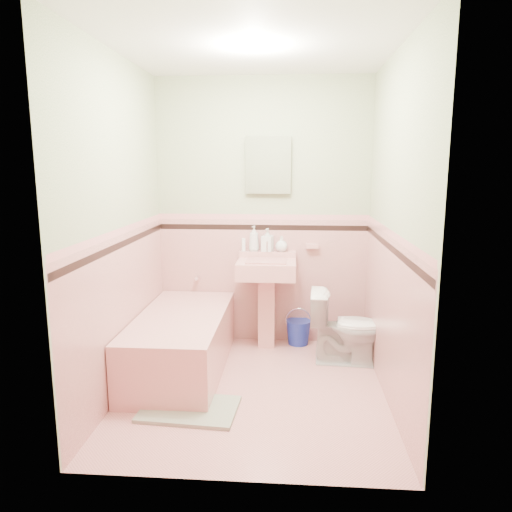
# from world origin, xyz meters

# --- Properties ---
(floor) EXTENTS (2.20, 2.20, 0.00)m
(floor) POSITION_xyz_m (0.00, 0.00, 0.00)
(floor) COLOR #DB938F
(floor) RESTS_ON ground
(ceiling) EXTENTS (2.20, 2.20, 0.00)m
(ceiling) POSITION_xyz_m (0.00, 0.00, 2.50)
(ceiling) COLOR white
(ceiling) RESTS_ON ground
(wall_back) EXTENTS (2.50, 0.00, 2.50)m
(wall_back) POSITION_xyz_m (0.00, 1.10, 1.25)
(wall_back) COLOR beige
(wall_back) RESTS_ON ground
(wall_front) EXTENTS (2.50, 0.00, 2.50)m
(wall_front) POSITION_xyz_m (0.00, -1.10, 1.25)
(wall_front) COLOR beige
(wall_front) RESTS_ON ground
(wall_left) EXTENTS (0.00, 2.50, 2.50)m
(wall_left) POSITION_xyz_m (-1.00, 0.00, 1.25)
(wall_left) COLOR beige
(wall_left) RESTS_ON ground
(wall_right) EXTENTS (0.00, 2.50, 2.50)m
(wall_right) POSITION_xyz_m (1.00, 0.00, 1.25)
(wall_right) COLOR beige
(wall_right) RESTS_ON ground
(wainscot_back) EXTENTS (2.00, 0.00, 2.00)m
(wainscot_back) POSITION_xyz_m (0.00, 1.09, 0.60)
(wainscot_back) COLOR #DD9894
(wainscot_back) RESTS_ON ground
(wainscot_front) EXTENTS (2.00, 0.00, 2.00)m
(wainscot_front) POSITION_xyz_m (0.00, -1.09, 0.60)
(wainscot_front) COLOR #DD9894
(wainscot_front) RESTS_ON ground
(wainscot_left) EXTENTS (0.00, 2.20, 2.20)m
(wainscot_left) POSITION_xyz_m (-0.99, 0.00, 0.60)
(wainscot_left) COLOR #DD9894
(wainscot_left) RESTS_ON ground
(wainscot_right) EXTENTS (0.00, 2.20, 2.20)m
(wainscot_right) POSITION_xyz_m (0.99, 0.00, 0.60)
(wainscot_right) COLOR #DD9894
(wainscot_right) RESTS_ON ground
(accent_back) EXTENTS (2.00, 0.00, 2.00)m
(accent_back) POSITION_xyz_m (0.00, 1.08, 1.12)
(accent_back) COLOR black
(accent_back) RESTS_ON ground
(accent_front) EXTENTS (2.00, 0.00, 2.00)m
(accent_front) POSITION_xyz_m (0.00, -1.08, 1.12)
(accent_front) COLOR black
(accent_front) RESTS_ON ground
(accent_left) EXTENTS (0.00, 2.20, 2.20)m
(accent_left) POSITION_xyz_m (-0.98, 0.00, 1.12)
(accent_left) COLOR black
(accent_left) RESTS_ON ground
(accent_right) EXTENTS (0.00, 2.20, 2.20)m
(accent_right) POSITION_xyz_m (0.98, 0.00, 1.12)
(accent_right) COLOR black
(accent_right) RESTS_ON ground
(cap_back) EXTENTS (2.00, 0.00, 2.00)m
(cap_back) POSITION_xyz_m (0.00, 1.08, 1.22)
(cap_back) COLOR #DB8A8C
(cap_back) RESTS_ON ground
(cap_front) EXTENTS (2.00, 0.00, 2.00)m
(cap_front) POSITION_xyz_m (0.00, -1.08, 1.22)
(cap_front) COLOR #DB8A8C
(cap_front) RESTS_ON ground
(cap_left) EXTENTS (0.00, 2.20, 2.20)m
(cap_left) POSITION_xyz_m (-0.98, 0.00, 1.22)
(cap_left) COLOR #DB8A8C
(cap_left) RESTS_ON ground
(cap_right) EXTENTS (0.00, 2.20, 2.20)m
(cap_right) POSITION_xyz_m (0.98, 0.00, 1.22)
(cap_right) COLOR #DB8A8C
(cap_right) RESTS_ON ground
(bathtub) EXTENTS (0.70, 1.50, 0.45)m
(bathtub) POSITION_xyz_m (-0.63, 0.33, 0.23)
(bathtub) COLOR #D68F8B
(bathtub) RESTS_ON floor
(tub_faucet) EXTENTS (0.04, 0.12, 0.04)m
(tub_faucet) POSITION_xyz_m (-0.63, 1.05, 0.63)
(tub_faucet) COLOR silver
(tub_faucet) RESTS_ON wall_back
(sink) EXTENTS (0.54, 0.48, 0.84)m
(sink) POSITION_xyz_m (0.05, 0.86, 0.42)
(sink) COLOR #D68F8B
(sink) RESTS_ON floor
(sink_faucet) EXTENTS (0.02, 0.02, 0.10)m
(sink_faucet) POSITION_xyz_m (0.05, 1.00, 0.95)
(sink_faucet) COLOR silver
(sink_faucet) RESTS_ON sink
(medicine_cabinet) EXTENTS (0.37, 0.04, 0.46)m
(medicine_cabinet) POSITION_xyz_m (0.05, 1.07, 1.70)
(medicine_cabinet) COLOR white
(medicine_cabinet) RESTS_ON wall_back
(soap_dish) EXTENTS (0.12, 0.07, 0.04)m
(soap_dish) POSITION_xyz_m (0.47, 1.06, 0.95)
(soap_dish) COLOR #D68F8B
(soap_dish) RESTS_ON wall_back
(soap_bottle_left) EXTENTS (0.12, 0.12, 0.24)m
(soap_bottle_left) POSITION_xyz_m (-0.08, 1.04, 1.02)
(soap_bottle_left) COLOR #B2B2B2
(soap_bottle_left) RESTS_ON sink
(soap_bottle_mid) EXTENTS (0.12, 0.12, 0.22)m
(soap_bottle_mid) POSITION_xyz_m (0.05, 1.04, 1.01)
(soap_bottle_mid) COLOR #B2B2B2
(soap_bottle_mid) RESTS_ON sink
(soap_bottle_right) EXTENTS (0.14, 0.14, 0.14)m
(soap_bottle_right) POSITION_xyz_m (0.18, 1.04, 0.97)
(soap_bottle_right) COLOR #B2B2B2
(soap_bottle_right) RESTS_ON sink
(tube) EXTENTS (0.04, 0.04, 0.12)m
(tube) POSITION_xyz_m (-0.18, 1.04, 0.96)
(tube) COLOR white
(tube) RESTS_ON sink
(toilet) EXTENTS (0.65, 0.40, 0.64)m
(toilet) POSITION_xyz_m (0.76, 0.58, 0.32)
(toilet) COLOR white
(toilet) RESTS_ON floor
(bucket) EXTENTS (0.25, 0.25, 0.24)m
(bucket) POSITION_xyz_m (0.35, 1.00, 0.12)
(bucket) COLOR #1D31A8
(bucket) RESTS_ON floor
(bath_mat) EXTENTS (0.70, 0.49, 0.03)m
(bath_mat) POSITION_xyz_m (-0.42, -0.36, 0.01)
(bath_mat) COLOR gray
(bath_mat) RESTS_ON floor
(shoe) EXTENTS (0.15, 0.08, 0.06)m
(shoe) POSITION_xyz_m (-0.44, -0.37, 0.05)
(shoe) COLOR #BF1E59
(shoe) RESTS_ON bath_mat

